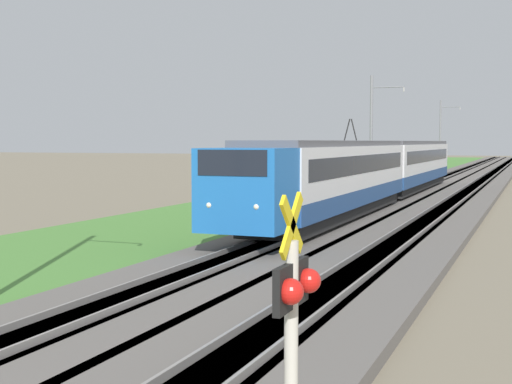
{
  "coord_description": "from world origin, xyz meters",
  "views": [
    {
      "loc": [
        -4.83,
        -8.67,
        3.88
      ],
      "look_at": [
        17.13,
        0.0,
        2.2
      ],
      "focal_mm": 50.0,
      "sensor_mm": 36.0,
      "label": 1
    }
  ],
  "objects_px": {
    "passenger_train": "(380,167)",
    "crossing_signal_far": "(293,366)",
    "catenary_mast_mid": "(372,133)",
    "catenary_mast_far": "(441,135)"
  },
  "relations": [
    {
      "from": "passenger_train",
      "to": "crossing_signal_far",
      "type": "bearing_deg",
      "value": 10.66
    },
    {
      "from": "passenger_train",
      "to": "catenary_mast_mid",
      "type": "xyz_separation_m",
      "value": [
        11.22,
        2.95,
        2.21
      ]
    },
    {
      "from": "crossing_signal_far",
      "to": "passenger_train",
      "type": "bearing_deg",
      "value": 100.66
    },
    {
      "from": "crossing_signal_far",
      "to": "catenary_mast_far",
      "type": "distance_m",
      "value": 89.67
    },
    {
      "from": "catenary_mast_mid",
      "to": "catenary_mast_far",
      "type": "bearing_deg",
      "value": 0.0
    },
    {
      "from": "passenger_train",
      "to": "crossing_signal_far",
      "type": "height_order",
      "value": "passenger_train"
    },
    {
      "from": "passenger_train",
      "to": "catenary_mast_mid",
      "type": "relative_size",
      "value": 4.94
    },
    {
      "from": "passenger_train",
      "to": "catenary_mast_far",
      "type": "height_order",
      "value": "catenary_mast_far"
    },
    {
      "from": "passenger_train",
      "to": "catenary_mast_far",
      "type": "bearing_deg",
      "value": -176.76
    },
    {
      "from": "crossing_signal_far",
      "to": "catenary_mast_mid",
      "type": "distance_m",
      "value": 49.13
    }
  ]
}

